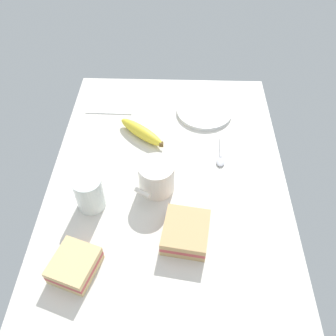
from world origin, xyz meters
TOP-DOWN VIEW (x-y plane):
  - tabletop at (0.00, 0.00)cm, footprint 90.00×64.00cm
  - plate_of_food at (27.02, -10.90)cm, footprint 17.79×17.79cm
  - coffee_mug_black at (-4.41, 2.85)cm, footprint 11.66×9.91cm
  - sandwich_main at (-19.08, -4.78)cm, footprint 12.89×11.91cm
  - sandwich_side at (-28.19, 19.48)cm, footprint 12.25×11.62cm
  - glass_of_milk at (-10.40, 19.00)cm, footprint 7.08×7.08cm
  - banana at (15.17, 8.42)cm, footprint 13.50×15.36cm
  - spoon at (7.16, -14.82)cm, footprint 11.71×2.67cm
  - paper_napkin at (32.83, 19.92)cm, footprint 15.28×15.28cm

SIDE VIEW (x-z plane):
  - tabletop at x=0.00cm, z-range 0.00..2.00cm
  - paper_napkin at x=32.83cm, z-range 2.00..2.30cm
  - spoon at x=7.16cm, z-range 1.98..2.78cm
  - plate_of_food at x=27.02cm, z-range 2.00..3.20cm
  - banana at x=15.17cm, z-range 2.00..5.66cm
  - sandwich_side at x=-28.19cm, z-range 2.00..6.40cm
  - sandwich_main at x=-19.08cm, z-range 2.00..6.40cm
  - glass_of_milk at x=-10.40cm, z-range 1.52..11.14cm
  - coffee_mug_black at x=-4.41cm, z-range 2.13..10.80cm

